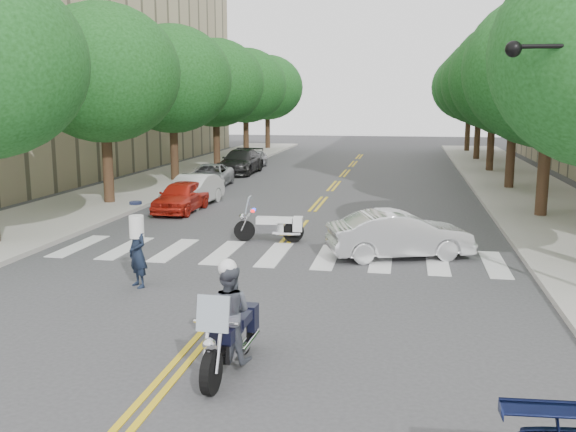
% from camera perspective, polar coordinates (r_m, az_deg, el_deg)
% --- Properties ---
extents(ground, '(140.00, 140.00, 0.00)m').
position_cam_1_polar(ground, '(12.78, -7.20, -10.28)').
color(ground, '#38383A').
rests_on(ground, ground).
extents(sidewalk_left, '(5.00, 60.00, 0.15)m').
position_cam_1_polar(sidewalk_left, '(36.17, -11.03, 3.12)').
color(sidewalk_left, '#9E9991').
rests_on(sidewalk_left, ground).
extents(sidewalk_right, '(5.00, 60.00, 0.15)m').
position_cam_1_polar(sidewalk_right, '(34.16, 20.17, 2.27)').
color(sidewalk_right, '#9E9991').
rests_on(sidewalk_right, ground).
extents(tree_l_1, '(6.40, 6.40, 8.45)m').
position_cam_1_polar(tree_l_1, '(28.32, -16.10, 12.09)').
color(tree_l_1, '#382316').
rests_on(tree_l_1, ground).
extents(tree_l_2, '(6.40, 6.40, 8.45)m').
position_cam_1_polar(tree_l_2, '(35.66, -10.27, 11.87)').
color(tree_l_2, '#382316').
rests_on(tree_l_2, ground).
extents(tree_l_3, '(6.40, 6.40, 8.45)m').
position_cam_1_polar(tree_l_3, '(43.24, -6.46, 11.66)').
color(tree_l_3, '#382316').
rests_on(tree_l_3, ground).
extents(tree_l_4, '(6.40, 6.40, 8.45)m').
position_cam_1_polar(tree_l_4, '(50.95, -3.80, 11.49)').
color(tree_l_4, '#382316').
rests_on(tree_l_4, ground).
extents(tree_l_5, '(6.40, 6.40, 8.45)m').
position_cam_1_polar(tree_l_5, '(58.74, -1.84, 11.35)').
color(tree_l_5, '#382316').
rests_on(tree_l_5, ground).
extents(tree_r_1, '(6.40, 6.40, 8.45)m').
position_cam_1_polar(tree_r_1, '(25.91, 22.32, 11.94)').
color(tree_r_1, '#382316').
rests_on(tree_r_1, ground).
extents(tree_r_2, '(6.40, 6.40, 8.45)m').
position_cam_1_polar(tree_r_2, '(33.78, 19.56, 11.55)').
color(tree_r_2, '#382316').
rests_on(tree_r_2, ground).
extents(tree_r_3, '(6.40, 6.40, 8.45)m').
position_cam_1_polar(tree_r_3, '(41.70, 17.86, 11.30)').
color(tree_r_3, '#382316').
rests_on(tree_r_3, ground).
extents(tree_r_4, '(6.40, 6.40, 8.45)m').
position_cam_1_polar(tree_r_4, '(49.65, 16.70, 11.12)').
color(tree_r_4, '#382316').
rests_on(tree_r_4, ground).
extents(tree_r_5, '(6.40, 6.40, 8.45)m').
position_cam_1_polar(tree_r_5, '(57.61, 15.86, 10.99)').
color(tree_r_5, '#382316').
rests_on(tree_r_5, ground).
extents(motorcycle_police, '(0.82, 2.37, 1.93)m').
position_cam_1_polar(motorcycle_police, '(10.84, -5.22, -9.24)').
color(motorcycle_police, black).
rests_on(motorcycle_police, ground).
extents(motorcycle_parked, '(2.25, 0.60, 1.45)m').
position_cam_1_polar(motorcycle_parked, '(20.43, -1.16, -0.90)').
color(motorcycle_parked, black).
rests_on(motorcycle_parked, ground).
extents(officer_standing, '(0.73, 0.70, 1.69)m').
position_cam_1_polar(officer_standing, '(15.86, -13.22, -3.20)').
color(officer_standing, black).
rests_on(officer_standing, ground).
extents(convertible, '(4.34, 2.68, 1.35)m').
position_cam_1_polar(convertible, '(18.59, 9.92, -1.65)').
color(convertible, silver).
rests_on(convertible, ground).
extents(parked_car_a, '(1.52, 3.72, 1.26)m').
position_cam_1_polar(parked_car_a, '(26.24, -9.48, 1.74)').
color(parked_car_a, red).
rests_on(parked_car_a, ground).
extents(parked_car_b, '(1.69, 4.10, 1.32)m').
position_cam_1_polar(parked_car_b, '(27.63, -8.43, 2.25)').
color(parked_car_b, silver).
rests_on(parked_car_b, ground).
extents(parked_car_c, '(2.35, 4.41, 1.18)m').
position_cam_1_polar(parked_car_c, '(33.54, -6.96, 3.57)').
color(parked_car_c, '#989BA0').
rests_on(parked_car_c, ground).
extents(parked_car_d, '(2.08, 5.05, 1.46)m').
position_cam_1_polar(parked_car_d, '(39.55, -4.23, 4.84)').
color(parked_car_d, black).
rests_on(parked_car_d, ground).
extents(parked_car_e, '(1.58, 3.56, 1.19)m').
position_cam_1_polar(parked_car_e, '(43.05, -3.01, 5.11)').
color(parked_car_e, gray).
rests_on(parked_car_e, ground).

